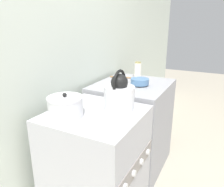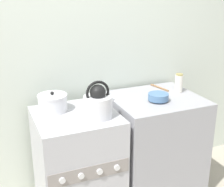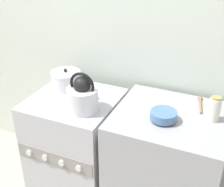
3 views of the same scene
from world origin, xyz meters
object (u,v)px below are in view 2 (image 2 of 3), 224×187
at_px(enamel_bowl, 158,97).
at_px(storage_jar, 179,83).
at_px(cooking_pot, 53,103).
at_px(stove, 78,164).
at_px(kettle, 98,103).

bearing_deg(enamel_bowl, storage_jar, 24.82).
bearing_deg(cooking_pot, storage_jar, -3.10).
relative_size(stove, cooking_pot, 3.79).
relative_size(kettle, storage_jar, 1.69).
distance_m(kettle, storage_jar, 0.85).
bearing_deg(enamel_bowl, kettle, -174.36).
bearing_deg(cooking_pot, enamel_bowl, -13.13).
relative_size(kettle, cooking_pot, 1.23).
height_order(kettle, cooking_pot, kettle).
relative_size(cooking_pot, storage_jar, 1.37).
relative_size(cooking_pot, enamel_bowl, 1.36).
distance_m(kettle, enamel_bowl, 0.55).
xyz_separation_m(cooking_pot, enamel_bowl, (0.83, -0.19, -0.00)).
bearing_deg(kettle, stove, 142.39).
height_order(stove, kettle, kettle).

